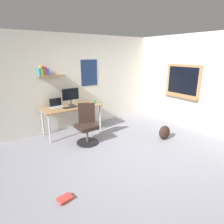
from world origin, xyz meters
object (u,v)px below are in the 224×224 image
object	(u,v)px
desk	(72,109)
book_stack_on_floor	(65,199)
office_chair	(87,126)
keyboard	(70,107)
laptop	(57,105)
backpack	(164,133)
coffee_mug	(94,101)
monitor_primary	(71,96)
computer_mouse	(80,105)

from	to	relation	value
desk	book_stack_on_floor	bearing A→B (deg)	-116.79
office_chair	keyboard	bearing A→B (deg)	99.64
laptop	backpack	world-z (taller)	laptop
office_chair	laptop	bearing A→B (deg)	112.70
coffee_mug	monitor_primary	bearing A→B (deg)	167.28
keyboard	office_chair	bearing A→B (deg)	-80.36
backpack	book_stack_on_floor	distance (m)	2.94
desk	backpack	world-z (taller)	desk
backpack	coffee_mug	bearing A→B (deg)	121.31
laptop	computer_mouse	distance (m)	0.60
backpack	desk	bearing A→B (deg)	134.52
desk	keyboard	distance (m)	0.14
desk	coffee_mug	world-z (taller)	coffee_mug
backpack	laptop	bearing A→B (deg)	137.34
desk	coffee_mug	bearing A→B (deg)	-2.90
monitor_primary	keyboard	distance (m)	0.34
office_chair	backpack	size ratio (longest dim) A/B	2.67
book_stack_on_floor	computer_mouse	bearing A→B (deg)	58.42
office_chair	laptop	world-z (taller)	laptop
laptop	monitor_primary	bearing A→B (deg)	-7.11
coffee_mug	backpack	world-z (taller)	coffee_mug
coffee_mug	backpack	xyz separation A→B (m)	(1.04, -1.70, -0.61)
monitor_primary	computer_mouse	bearing A→B (deg)	-49.65
laptop	backpack	xyz separation A→B (m)	(2.06, -1.90, -0.62)
computer_mouse	book_stack_on_floor	xyz separation A→B (m)	(-1.37, -2.23, -0.73)
office_chair	book_stack_on_floor	xyz separation A→B (m)	(-1.21, -1.55, -0.38)
office_chair	backpack	distance (m)	1.95
desk	monitor_primary	distance (m)	0.36
backpack	computer_mouse	bearing A→B (deg)	132.33
backpack	book_stack_on_floor	bearing A→B (deg)	-168.66
office_chair	computer_mouse	xyz separation A→B (m)	(0.16, 0.68, 0.35)
desk	computer_mouse	xyz separation A→B (m)	(0.20, -0.08, 0.09)
keyboard	coffee_mug	world-z (taller)	coffee_mug
office_chair	book_stack_on_floor	bearing A→B (deg)	-127.93
monitor_primary	keyboard	size ratio (longest dim) A/B	1.25
coffee_mug	book_stack_on_floor	distance (m)	3.03
desk	keyboard	bearing A→B (deg)	-132.59
office_chair	coffee_mug	size ratio (longest dim) A/B	10.33
keyboard	backpack	xyz separation A→B (m)	(1.79, -1.65, -0.57)
desk	backpack	size ratio (longest dim) A/B	4.35
coffee_mug	desk	bearing A→B (deg)	177.10
computer_mouse	book_stack_on_floor	size ratio (longest dim) A/B	0.44
office_chair	keyboard	distance (m)	0.77
monitor_primary	backpack	bearing A→B (deg)	-47.87
keyboard	coffee_mug	size ratio (longest dim) A/B	4.02
computer_mouse	coffee_mug	bearing A→B (deg)	6.07
computer_mouse	coffee_mug	size ratio (longest dim) A/B	1.13
desk	book_stack_on_floor	size ratio (longest dim) A/B	6.55
computer_mouse	desk	bearing A→B (deg)	157.48
keyboard	monitor_primary	bearing A→B (deg)	59.03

